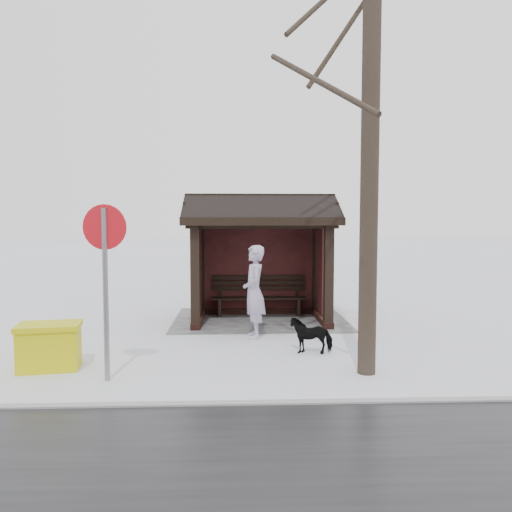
{
  "coord_description": "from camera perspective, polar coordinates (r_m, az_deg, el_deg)",
  "views": [
    {
      "loc": [
        0.6,
        11.99,
        2.46
      ],
      "look_at": [
        0.14,
        0.8,
        1.65
      ],
      "focal_mm": 35.0,
      "sensor_mm": 36.0,
      "label": 1
    }
  ],
  "objects": [
    {
      "name": "ground",
      "position": [
        12.25,
        0.49,
        -7.45
      ],
      "size": [
        120.0,
        120.0,
        0.0
      ],
      "primitive_type": "plane",
      "color": "silver",
      "rests_on": "ground"
    },
    {
      "name": "kerb",
      "position": [
        6.96,
        2.86,
        -16.49
      ],
      "size": [
        120.0,
        0.15,
        0.06
      ],
      "primitive_type": "cube",
      "color": "gray",
      "rests_on": "ground"
    },
    {
      "name": "trampled_patch",
      "position": [
        12.45,
        0.44,
        -7.23
      ],
      "size": [
        4.2,
        3.2,
        0.02
      ],
      "primitive_type": "cube",
      "color": "gray",
      "rests_on": "ground"
    },
    {
      "name": "bus_shelter",
      "position": [
        12.16,
        0.46,
        2.74
      ],
      "size": [
        3.6,
        2.4,
        3.09
      ],
      "color": "#371914",
      "rests_on": "ground"
    },
    {
      "name": "pedestrian",
      "position": [
        10.4,
        -0.22,
        -4.11
      ],
      "size": [
        0.52,
        0.74,
        1.94
      ],
      "primitive_type": "imported",
      "rotation": [
        0.0,
        0.0,
        1.66
      ],
      "color": "#A79DB8",
      "rests_on": "ground"
    },
    {
      "name": "dog",
      "position": [
        9.44,
        6.32,
        -8.96
      ],
      "size": [
        0.8,
        0.41,
        0.65
      ],
      "primitive_type": "imported",
      "rotation": [
        0.0,
        0.0,
        1.49
      ],
      "color": "black",
      "rests_on": "ground"
    },
    {
      "name": "grit_bin",
      "position": [
        9.03,
        -22.54,
        -9.48
      ],
      "size": [
        1.09,
        0.83,
        0.76
      ],
      "rotation": [
        0.0,
        0.0,
        0.17
      ],
      "color": "#C3BF0B",
      "rests_on": "ground"
    },
    {
      "name": "road_sign",
      "position": [
        7.88,
        -16.87,
        -0.05
      ],
      "size": [
        0.68,
        0.15,
        2.7
      ],
      "rotation": [
        0.0,
        0.0,
        -0.17
      ],
      "color": "gray",
      "rests_on": "ground"
    }
  ]
}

